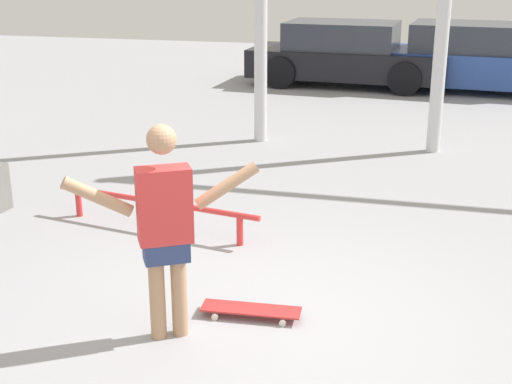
% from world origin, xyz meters
% --- Properties ---
extents(ground_plane, '(36.00, 36.00, 0.00)m').
position_xyz_m(ground_plane, '(0.00, 0.00, 0.00)').
color(ground_plane, '#9E9EA3').
extents(skateboarder, '(1.30, 0.80, 1.69)m').
position_xyz_m(skateboarder, '(-0.58, -0.37, 0.94)').
color(skateboarder, tan).
rests_on(skateboarder, ground_plane).
extents(skateboard, '(0.83, 0.29, 0.08)m').
position_xyz_m(skateboard, '(-0.04, 0.07, 0.06)').
color(skateboard, red).
rests_on(skateboard, ground_plane).
extents(grind_rail, '(2.44, 0.51, 0.35)m').
position_xyz_m(grind_rail, '(-1.52, 1.69, 0.28)').
color(grind_rail, red).
rests_on(grind_rail, ground_plane).
extents(parked_car_black, '(4.44, 2.16, 1.39)m').
position_xyz_m(parked_car_black, '(-0.65, 10.99, 0.67)').
color(parked_car_black, black).
rests_on(parked_car_black, ground_plane).
extents(parked_car_blue, '(4.65, 2.28, 1.42)m').
position_xyz_m(parked_car_blue, '(2.13, 11.01, 0.68)').
color(parked_car_blue, '#284793').
rests_on(parked_car_blue, ground_plane).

